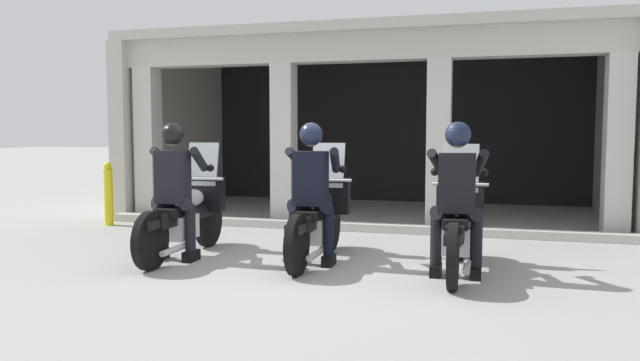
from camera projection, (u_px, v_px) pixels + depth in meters
name	position (u px, v px, depth m)	size (l,w,h in m)	color
ground_plane	(366.00, 224.00, 9.83)	(80.00, 80.00, 0.00)	#999993
station_building	(382.00, 105.00, 11.46)	(8.51, 4.24, 3.16)	black
kerb_strip	(351.00, 227.00, 9.13)	(8.01, 0.24, 0.12)	#B7B5AD
motorcycle_left	(187.00, 214.00, 7.28)	(0.62, 2.04, 1.35)	black
police_officer_left	(174.00, 179.00, 6.97)	(0.63, 0.61, 1.58)	black
motorcycle_center	(319.00, 217.00, 7.04)	(0.62, 2.04, 1.35)	black
police_officer_center	(312.00, 181.00, 6.74)	(0.63, 0.61, 1.58)	black
motorcycle_right	(458.00, 225.00, 6.46)	(0.62, 2.04, 1.35)	black
police_officer_right	(457.00, 186.00, 6.15)	(0.63, 0.61, 1.58)	black
bollard_kerbside	(108.00, 194.00, 9.64)	(0.14, 0.14, 1.01)	yellow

